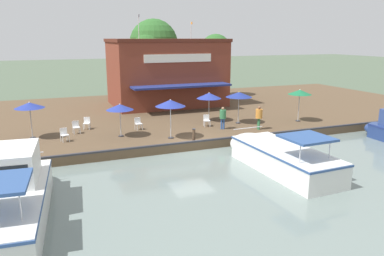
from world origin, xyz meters
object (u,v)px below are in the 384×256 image
object	(u,v)px
cafe_chair_far_corner_seat	(76,127)
cafe_chair_mid_patio	(138,123)
patio_umbrella_by_entrance	(29,105)
motorboat_second_along	(3,193)
person_at_quay_edge	(259,115)
patio_umbrella_far_corner	(239,95)
waterfront_restaurant	(166,72)
patio_umbrella_mid_patio_right	(120,107)
patio_umbrella_back_row	(170,103)
patio_umbrella_mid_patio_left	(300,92)
tree_behind_restaurant	(215,51)
patio_umbrella_near_quay_edge	(209,96)
cafe_chair_facing_river	(207,120)
person_mid_patio	(223,115)
mooring_post	(194,135)
cafe_chair_back_row_seat	(87,122)
tree_upstream_bank	(153,45)
cafe_chair_beside_entrance	(64,134)

from	to	relation	value
cafe_chair_far_corner_seat	cafe_chair_mid_patio	world-z (taller)	same
patio_umbrella_by_entrance	motorboat_second_along	bearing A→B (deg)	-5.05
cafe_chair_far_corner_seat	person_at_quay_edge	distance (m)	12.73
cafe_chair_far_corner_seat	patio_umbrella_far_corner	bearing A→B (deg)	83.55
waterfront_restaurant	patio_umbrella_mid_patio_right	size ratio (longest dim) A/B	4.76
patio_umbrella_mid_patio_right	patio_umbrella_back_row	distance (m)	3.37
patio_umbrella_mid_patio_left	tree_behind_restaurant	bearing A→B (deg)	-176.96
patio_umbrella_near_quay_edge	person_at_quay_edge	world-z (taller)	patio_umbrella_near_quay_edge
cafe_chair_facing_river	person_mid_patio	world-z (taller)	person_mid_patio
cafe_chair_facing_river	tree_behind_restaurant	bearing A→B (deg)	152.64
patio_umbrella_mid_patio_right	patio_umbrella_mid_patio_left	distance (m)	13.82
motorboat_second_along	mooring_post	xyz separation A→B (m)	(-5.56, 10.39, 0.02)
person_at_quay_edge	tree_behind_restaurant	bearing A→B (deg)	166.67
waterfront_restaurant	patio_umbrella_back_row	bearing A→B (deg)	-16.73
waterfront_restaurant	cafe_chair_facing_river	size ratio (longest dim) A/B	12.37
patio_umbrella_near_quay_edge	person_at_quay_edge	size ratio (longest dim) A/B	1.35
cafe_chair_back_row_seat	tree_behind_restaurant	size ratio (longest dim) A/B	0.13
waterfront_restaurant	cafe_chair_far_corner_seat	xyz separation A→B (m)	(8.77, -9.32, -2.66)
person_at_quay_edge	tree_upstream_bank	xyz separation A→B (m)	(-15.81, -3.19, 4.59)
cafe_chair_facing_river	mooring_post	world-z (taller)	cafe_chair_facing_river
cafe_chair_mid_patio	person_at_quay_edge	bearing A→B (deg)	68.40
patio_umbrella_by_entrance	cafe_chair_back_row_seat	distance (m)	4.16
patio_umbrella_far_corner	cafe_chair_far_corner_seat	bearing A→B (deg)	-96.45
motorboat_second_along	mooring_post	size ratio (longest dim) A/B	11.29
patio_umbrella_back_row	cafe_chair_far_corner_seat	bearing A→B (deg)	-122.70
cafe_chair_beside_entrance	tree_behind_restaurant	world-z (taller)	tree_behind_restaurant
cafe_chair_facing_river	mooring_post	distance (m)	4.24
patio_umbrella_back_row	motorboat_second_along	bearing A→B (deg)	-53.75
cafe_chair_far_corner_seat	tree_upstream_bank	world-z (taller)	tree_upstream_bank
tree_behind_restaurant	cafe_chair_back_row_seat	bearing A→B (deg)	-55.11
person_mid_patio	tree_upstream_bank	bearing A→B (deg)	-176.72
patio_umbrella_mid_patio_right	person_mid_patio	xyz separation A→B (m)	(0.64, 7.17, -0.97)
patio_umbrella_far_corner	patio_umbrella_mid_patio_right	bearing A→B (deg)	-86.03
cafe_chair_back_row_seat	motorboat_second_along	size ratio (longest dim) A/B	0.09
cafe_chair_facing_river	patio_umbrella_back_row	bearing A→B (deg)	-57.52
patio_umbrella_by_entrance	cafe_chair_back_row_seat	world-z (taller)	patio_umbrella_by_entrance
waterfront_restaurant	tree_upstream_bank	distance (m)	4.25
patio_umbrella_far_corner	cafe_chair_back_row_seat	bearing A→B (deg)	-102.06
cafe_chair_facing_river	waterfront_restaurant	bearing A→B (deg)	179.02
patio_umbrella_back_row	patio_umbrella_by_entrance	xyz separation A→B (m)	(-3.33, -8.37, -0.14)
patio_umbrella_near_quay_edge	patio_umbrella_mid_patio_right	bearing A→B (deg)	-73.45
patio_umbrella_near_quay_edge	cafe_chair_facing_river	xyz separation A→B (m)	(1.56, -0.88, -1.53)
cafe_chair_facing_river	person_at_quay_edge	size ratio (longest dim) A/B	0.50
cafe_chair_facing_river	tree_upstream_bank	bearing A→B (deg)	-179.35
waterfront_restaurant	cafe_chair_beside_entrance	bearing A→B (deg)	-43.80
cafe_chair_beside_entrance	motorboat_second_along	world-z (taller)	motorboat_second_along
patio_umbrella_by_entrance	cafe_chair_far_corner_seat	world-z (taller)	patio_umbrella_by_entrance
patio_umbrella_mid_patio_right	patio_umbrella_by_entrance	world-z (taller)	patio_umbrella_by_entrance
patio_umbrella_mid_patio_left	patio_umbrella_near_quay_edge	bearing A→B (deg)	-112.32
tree_behind_restaurant	mooring_post	bearing A→B (deg)	-29.05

